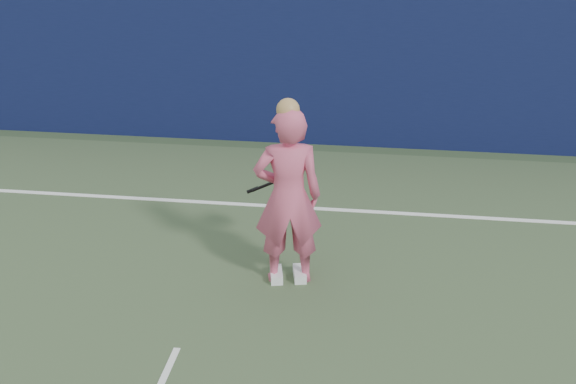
# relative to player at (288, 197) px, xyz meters

# --- Properties ---
(backstop_wall) EXTENTS (24.00, 0.40, 2.50)m
(backstop_wall) POSITION_rel_player_xyz_m (-0.81, 4.19, 0.32)
(backstop_wall) COLOR #0D133A
(backstop_wall) RESTS_ON ground
(player) EXTENTS (0.75, 0.57, 1.92)m
(player) POSITION_rel_player_xyz_m (0.00, 0.00, 0.00)
(player) COLOR #CF5071
(player) RESTS_ON ground
(racket) EXTENTS (0.56, 0.28, 0.32)m
(racket) POSITION_rel_player_xyz_m (-0.09, 0.46, -0.01)
(racket) COLOR black
(racket) RESTS_ON ground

